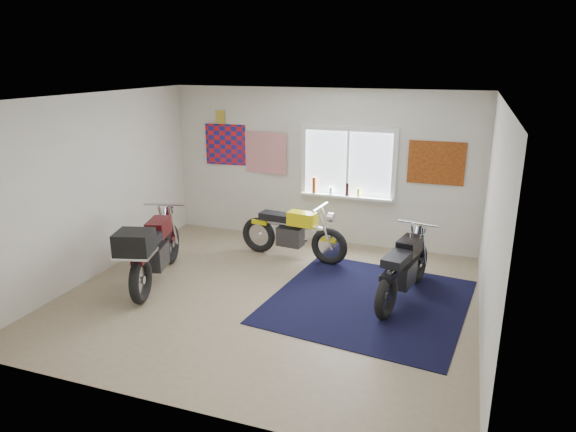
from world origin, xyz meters
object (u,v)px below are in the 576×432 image
(yellow_triumph, at_px, (292,234))
(maroon_tourer, at_px, (152,250))
(black_chrome_bike, at_px, (404,270))
(navy_rug, at_px, (369,301))

(yellow_triumph, distance_m, maroon_tourer, 2.30)
(yellow_triumph, relative_size, maroon_tourer, 0.92)
(black_chrome_bike, distance_m, maroon_tourer, 3.54)
(navy_rug, height_order, maroon_tourer, maroon_tourer)
(navy_rug, xyz_separation_m, yellow_triumph, (-1.50, 1.19, 0.41))
(black_chrome_bike, height_order, maroon_tourer, maroon_tourer)
(navy_rug, relative_size, black_chrome_bike, 1.38)
(navy_rug, bearing_deg, maroon_tourer, -170.39)
(maroon_tourer, bearing_deg, navy_rug, -96.12)
(yellow_triumph, height_order, black_chrome_bike, black_chrome_bike)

